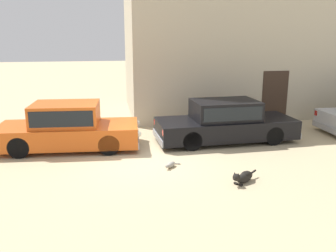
# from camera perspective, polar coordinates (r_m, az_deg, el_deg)

# --- Properties ---
(ground_plane) EXTENTS (80.00, 80.00, 0.00)m
(ground_plane) POSITION_cam_1_polar(r_m,az_deg,el_deg) (10.56, -4.09, -5.18)
(ground_plane) COLOR tan
(parked_sedan_nearest) EXTENTS (4.59, 2.04, 1.46)m
(parked_sedan_nearest) POSITION_cam_1_polar(r_m,az_deg,el_deg) (11.69, -15.70, -0.08)
(parked_sedan_nearest) COLOR #D15619
(parked_sedan_nearest) RESTS_ON ground_plane
(parked_sedan_second) EXTENTS (4.85, 1.92, 1.40)m
(parked_sedan_second) POSITION_cam_1_polar(r_m,az_deg,el_deg) (12.20, 9.12, 0.77)
(parked_sedan_second) COLOR black
(parked_sedan_second) RESTS_ON ground_plane
(apartment_block) EXTENTS (16.48, 5.61, 8.23)m
(apartment_block) POSITION_cam_1_polar(r_m,az_deg,el_deg) (18.79, 20.51, 15.31)
(apartment_block) COLOR #BCB299
(apartment_block) RESTS_ON ground_plane
(stray_dog_spotted) EXTENTS (0.85, 0.64, 0.35)m
(stray_dog_spotted) POSITION_cam_1_polar(r_m,az_deg,el_deg) (9.03, 11.96, -7.90)
(stray_dog_spotted) COLOR black
(stray_dog_spotted) RESTS_ON ground_plane
(stray_cat) EXTENTS (0.49, 0.47, 0.16)m
(stray_cat) POSITION_cam_1_polar(r_m,az_deg,el_deg) (9.83, 0.42, -6.18)
(stray_cat) COLOR gray
(stray_cat) RESTS_ON ground_plane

